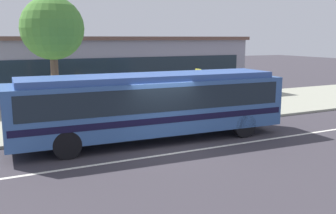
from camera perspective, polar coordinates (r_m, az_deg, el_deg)
ground_plane at (r=14.66m, az=-0.61°, el=-6.13°), size 120.00×120.00×0.00m
sidewalk_slab at (r=20.56m, az=-8.50°, el=-1.27°), size 60.00×8.00×0.12m
lane_stripe_center at (r=13.97m, az=0.81°, el=-6.95°), size 56.00×0.16×0.01m
transit_bus at (r=15.36m, az=-2.44°, el=0.70°), size 11.22×2.90×2.72m
pedestrian_waiting_near_sign at (r=18.75m, az=-5.24°, el=0.93°), size 0.41×0.41×1.68m
bus_stop_sign at (r=18.24m, az=4.52°, el=2.80°), size 0.08×0.44×2.58m
street_tree_near_stop at (r=18.51m, az=-16.91°, el=11.05°), size 2.88×2.88×5.90m
station_building at (r=28.19m, az=-10.12°, el=6.03°), size 20.39×8.16×4.23m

